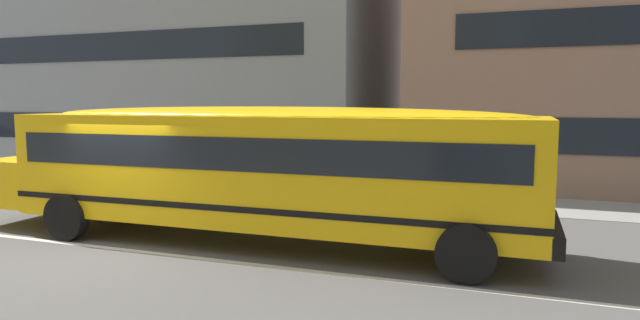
{
  "coord_description": "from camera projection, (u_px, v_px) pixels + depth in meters",
  "views": [
    {
      "loc": [
        7.7,
        -8.81,
        2.98
      ],
      "look_at": [
        4.17,
        0.75,
        1.89
      ],
      "focal_mm": 31.07,
      "sensor_mm": 36.0,
      "label": 1
    }
  ],
  "objects": [
    {
      "name": "sidewalk_far",
      "position": [
        276.0,
        190.0,
        18.46
      ],
      "size": [
        120.0,
        3.0,
        0.01
      ],
      "primitive_type": "cube",
      "color": "gray",
      "rests_on": "ground_plane"
    },
    {
      "name": "ground_plane",
      "position": [
        114.0,
        249.0,
        11.19
      ],
      "size": [
        400.0,
        400.0,
        0.0
      ],
      "primitive_type": "plane",
      "color": "#54514F"
    },
    {
      "name": "apartment_block_far_left",
      "position": [
        180.0,
        22.0,
        26.03
      ],
      "size": [
        19.29,
        9.12,
        13.3
      ],
      "color": "gray",
      "rests_on": "ground_plane"
    },
    {
      "name": "lane_centreline",
      "position": [
        114.0,
        248.0,
        11.19
      ],
      "size": [
        110.0,
        0.16,
        0.01
      ],
      "primitive_type": "cube",
      "color": "silver",
      "rests_on": "ground_plane"
    },
    {
      "name": "school_bus",
      "position": [
        256.0,
        162.0,
        11.54
      ],
      "size": [
        12.82,
        3.03,
        2.86
      ],
      "rotation": [
        0.0,
        0.0,
        3.15
      ],
      "color": "yellow",
      "rests_on": "ground_plane"
    }
  ]
}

